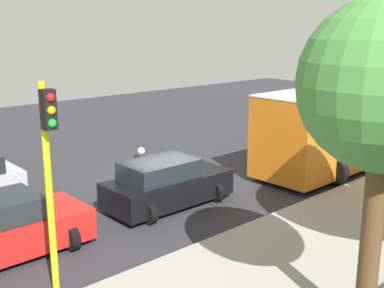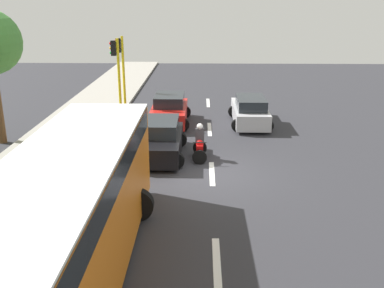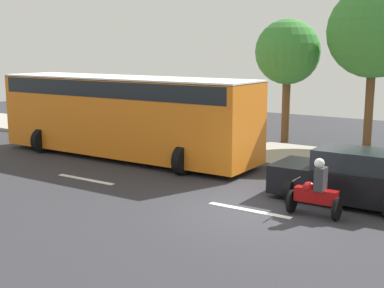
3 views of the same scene
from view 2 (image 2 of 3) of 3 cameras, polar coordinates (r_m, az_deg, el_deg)
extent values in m
cube|color=#2D2D33|center=(16.88, 2.62, -4.05)|extent=(40.00, 60.00, 0.10)
cube|color=#9E998E|center=(18.07, -20.19, -3.24)|extent=(4.00, 60.00, 0.15)
cube|color=white|center=(28.32, 2.12, 5.41)|extent=(0.20, 2.40, 0.01)
cube|color=white|center=(22.52, 2.31, 1.95)|extent=(0.20, 2.40, 0.01)
cube|color=white|center=(16.86, 2.63, -3.87)|extent=(0.20, 2.40, 0.01)
cube|color=white|center=(11.54, 3.26, -15.29)|extent=(0.20, 2.40, 0.01)
cube|color=red|center=(23.42, -2.99, 4.00)|extent=(1.82, 3.97, 0.80)
cube|color=#1E2328|center=(23.56, -2.97, 5.79)|extent=(1.53, 2.22, 0.56)
cylinder|color=black|center=(22.17, -1.16, 2.54)|extent=(0.64, 0.22, 0.64)
cylinder|color=black|center=(22.30, -5.28, 2.56)|extent=(0.64, 0.22, 0.64)
cylinder|color=black|center=(24.70, -0.91, 4.21)|extent=(0.64, 0.22, 0.64)
cylinder|color=black|center=(24.81, -4.62, 4.22)|extent=(0.64, 0.22, 0.64)
cube|color=#B7B7BC|center=(23.57, 7.56, 3.96)|extent=(1.72, 4.31, 0.80)
cube|color=#1E2328|center=(23.08, 7.72, 5.37)|extent=(1.44, 2.41, 0.56)
cylinder|color=black|center=(24.93, 5.48, 4.27)|extent=(0.64, 0.22, 0.64)
cylinder|color=black|center=(25.09, 8.91, 4.22)|extent=(0.64, 0.22, 0.64)
cylinder|color=black|center=(22.20, 5.98, 2.46)|extent=(0.64, 0.22, 0.64)
cylinder|color=black|center=(22.37, 9.82, 2.41)|extent=(0.64, 0.22, 0.64)
cube|color=black|center=(18.53, -4.16, 0.02)|extent=(1.75, 4.07, 0.80)
cube|color=#1E2328|center=(18.63, -4.12, 2.32)|extent=(1.47, 2.28, 0.56)
cylinder|color=black|center=(17.29, -2.03, -2.16)|extent=(0.64, 0.22, 0.64)
cylinder|color=black|center=(17.44, -7.05, -2.11)|extent=(0.64, 0.22, 0.64)
cylinder|color=black|center=(19.82, -1.59, 0.58)|extent=(0.64, 0.22, 0.64)
cylinder|color=black|center=(19.95, -5.98, 0.61)|extent=(0.64, 0.22, 0.64)
cube|color=orange|center=(10.07, -16.65, -10.62)|extent=(2.50, 11.00, 2.90)
cube|color=black|center=(9.60, -17.25, -4.86)|extent=(2.52, 10.56, 0.60)
cube|color=white|center=(9.46, -17.46, -2.80)|extent=(2.50, 11.00, 0.08)
cylinder|color=black|center=(13.39, -7.17, -7.88)|extent=(1.00, 0.30, 1.00)
cylinder|color=black|center=(13.88, -16.27, -7.54)|extent=(1.00, 0.30, 1.00)
cylinder|color=black|center=(17.67, 1.00, -1.75)|extent=(0.60, 0.10, 0.60)
cylinder|color=black|center=(18.81, 1.03, -0.48)|extent=(0.60, 0.10, 0.60)
cube|color=#990C0C|center=(18.20, 1.02, -0.30)|extent=(0.28, 1.10, 0.36)
sphere|color=#990C0C|center=(17.96, 1.02, 0.04)|extent=(0.32, 0.32, 0.32)
cylinder|color=black|center=(17.57, 1.02, 0.20)|extent=(0.55, 0.04, 0.04)
cube|color=#333338|center=(18.16, 1.03, 1.14)|extent=(0.36, 0.24, 0.60)
sphere|color=silver|center=(18.00, 1.04, 2.31)|extent=(0.26, 0.26, 0.26)
cylinder|color=yellow|center=(23.40, -9.48, 8.00)|extent=(0.14, 0.14, 4.50)
cube|color=black|center=(23.19, -10.26, 12.24)|extent=(0.24, 0.24, 0.76)
sphere|color=red|center=(23.19, -10.59, 12.82)|extent=(0.16, 0.16, 0.16)
sphere|color=#F2A50C|center=(23.22, -10.56, 12.23)|extent=(0.16, 0.16, 0.16)
sphere|color=green|center=(23.24, -10.52, 11.64)|extent=(0.16, 0.16, 0.16)
cylinder|color=yellow|center=(24.72, -8.91, 8.58)|extent=(0.14, 0.14, 4.50)
cube|color=black|center=(24.53, -9.63, 12.60)|extent=(0.24, 0.24, 0.76)
sphere|color=red|center=(24.53, -9.95, 13.15)|extent=(0.16, 0.16, 0.16)
sphere|color=#F2A50C|center=(24.55, -9.92, 12.59)|extent=(0.16, 0.16, 0.16)
sphere|color=green|center=(24.58, -9.89, 12.04)|extent=(0.16, 0.16, 0.16)
camera|label=1|loc=(29.59, -25.58, 15.05)|focal=45.48mm
camera|label=3|loc=(24.94, 31.44, 10.84)|focal=48.55mm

